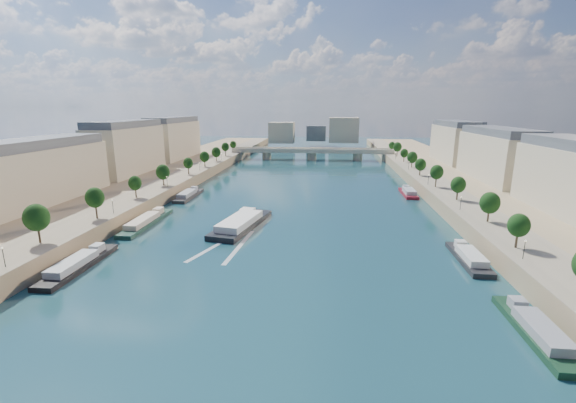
# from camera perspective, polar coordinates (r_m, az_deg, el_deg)

# --- Properties ---
(ground) EXTENTS (700.00, 700.00, 0.00)m
(ground) POSITION_cam_1_polar(r_m,az_deg,el_deg) (140.54, 1.16, -1.09)
(ground) COLOR #0C3139
(ground) RESTS_ON ground
(quay_left) EXTENTS (44.00, 520.00, 5.00)m
(quay_left) POSITION_cam_1_polar(r_m,az_deg,el_deg) (162.33, -25.07, 0.53)
(quay_left) COLOR #9E8460
(quay_left) RESTS_ON ground
(quay_right) EXTENTS (44.00, 520.00, 5.00)m
(quay_right) POSITION_cam_1_polar(r_m,az_deg,el_deg) (152.22, 29.29, -0.76)
(quay_right) COLOR #9E8460
(quay_right) RESTS_ON ground
(pave_left) EXTENTS (14.00, 520.00, 0.10)m
(pave_left) POSITION_cam_1_polar(r_m,az_deg,el_deg) (154.66, -20.38, 1.34)
(pave_left) COLOR gray
(pave_left) RESTS_ON quay_left
(pave_right) EXTENTS (14.00, 520.00, 0.10)m
(pave_right) POSITION_cam_1_polar(r_m,az_deg,el_deg) (146.29, 24.02, 0.33)
(pave_right) COLOR gray
(pave_right) RESTS_ON quay_right
(trees_left) EXTENTS (4.80, 268.80, 8.26)m
(trees_left) POSITION_cam_1_polar(r_m,az_deg,el_deg) (154.56, -19.56, 3.46)
(trees_left) COLOR #382B1E
(trees_left) RESTS_ON ground
(trees_right) EXTENTS (4.80, 268.80, 8.26)m
(trees_right) POSITION_cam_1_polar(r_m,az_deg,el_deg) (154.02, 22.39, 3.18)
(trees_right) COLOR #382B1E
(trees_right) RESTS_ON ground
(lamps_left) EXTENTS (0.36, 200.36, 4.28)m
(lamps_left) POSITION_cam_1_polar(r_m,az_deg,el_deg) (143.38, -20.59, 1.51)
(lamps_left) COLOR black
(lamps_left) RESTS_ON ground
(lamps_right) EXTENTS (0.36, 200.36, 4.28)m
(lamps_right) POSITION_cam_1_polar(r_m,az_deg,el_deg) (149.08, 21.90, 1.84)
(lamps_right) COLOR black
(lamps_right) RESTS_ON ground
(buildings_left) EXTENTS (16.00, 226.00, 23.20)m
(buildings_left) POSITION_cam_1_polar(r_m,az_deg,el_deg) (176.99, -27.20, 5.91)
(buildings_left) COLOR #BFB093
(buildings_left) RESTS_ON ground
(buildings_right) EXTENTS (16.00, 226.00, 23.20)m
(buildings_right) POSITION_cam_1_polar(r_m,az_deg,el_deg) (166.05, 32.39, 4.86)
(buildings_right) COLOR #BFB093
(buildings_right) RESTS_ON ground
(skyline) EXTENTS (79.00, 42.00, 22.00)m
(skyline) POSITION_cam_1_polar(r_m,az_deg,el_deg) (355.61, 4.67, 10.32)
(skyline) COLOR #BFB093
(skyline) RESTS_ON ground
(bridge) EXTENTS (112.00, 12.00, 8.15)m
(bridge) POSITION_cam_1_polar(r_m,az_deg,el_deg) (272.79, 3.54, 7.26)
(bridge) COLOR #C1B79E
(bridge) RESTS_ON ground
(tour_barge) EXTENTS (14.64, 32.06, 4.20)m
(tour_barge) POSITION_cam_1_polar(r_m,az_deg,el_deg) (119.84, -6.93, -3.23)
(tour_barge) COLOR black
(tour_barge) RESTS_ON ground
(wake) EXTENTS (12.54, 26.02, 0.04)m
(wake) POSITION_cam_1_polar(r_m,az_deg,el_deg) (105.03, -8.89, -6.48)
(wake) COLOR silver
(wake) RESTS_ON ground
(moored_barges_left) EXTENTS (5.00, 158.17, 3.60)m
(moored_barges_left) POSITION_cam_1_polar(r_m,az_deg,el_deg) (112.10, -24.95, -5.89)
(moored_barges_left) COLOR black
(moored_barges_left) RESTS_ON ground
(moored_barges_right) EXTENTS (5.00, 162.10, 3.60)m
(moored_barges_right) POSITION_cam_1_polar(r_m,az_deg,el_deg) (92.88, 27.58, -10.20)
(moored_barges_right) COLOR black
(moored_barges_right) RESTS_ON ground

